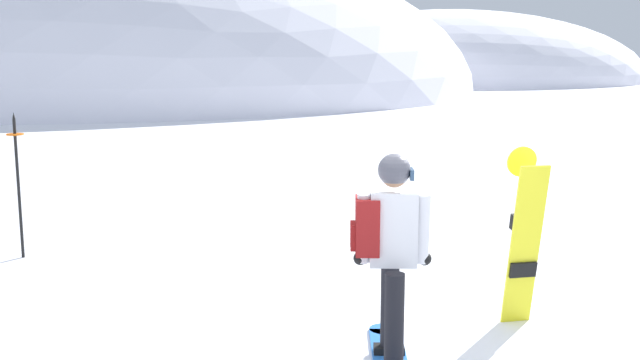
# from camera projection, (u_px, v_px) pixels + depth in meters

# --- Properties ---
(ridge_peak_main) EXTENTS (40.76, 36.68, 17.13)m
(ridge_peak_main) POSITION_uv_depth(u_px,v_px,m) (112.00, 93.00, 43.11)
(ridge_peak_main) COLOR white
(ridge_peak_main) RESTS_ON ground
(ridge_peak_far) EXTENTS (30.21, 27.19, 10.80)m
(ridge_peak_far) POSITION_uv_depth(u_px,v_px,m) (447.00, 80.00, 59.48)
(ridge_peak_far) COLOR white
(ridge_peak_far) RESTS_ON ground
(snowboarder_main) EXTENTS (0.67, 1.80, 1.71)m
(snowboarder_main) POSITION_uv_depth(u_px,v_px,m) (389.00, 255.00, 5.91)
(snowboarder_main) COLOR blue
(snowboarder_main) RESTS_ON ground
(spare_snowboard) EXTENTS (0.28, 0.31, 1.64)m
(spare_snowboard) POSITION_uv_depth(u_px,v_px,m) (524.00, 237.00, 6.85)
(spare_snowboard) COLOR yellow
(spare_snowboard) RESTS_ON ground
(piste_marker_near) EXTENTS (0.20, 0.20, 1.76)m
(piste_marker_near) POSITION_uv_depth(u_px,v_px,m) (18.00, 175.00, 9.07)
(piste_marker_near) COLOR black
(piste_marker_near) RESTS_ON ground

